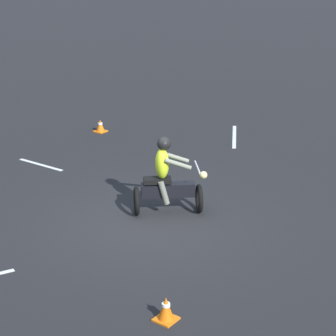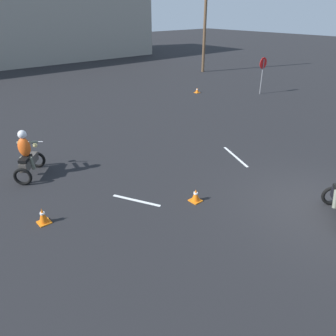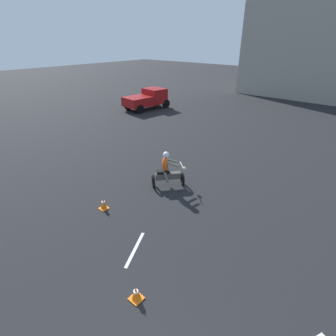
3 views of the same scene
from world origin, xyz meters
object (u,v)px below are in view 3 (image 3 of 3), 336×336
Objects in this scene: traffic_cone_mid_center at (103,204)px; traffic_cone_far_center at (136,294)px; motorcycle_rider_background at (167,172)px; utility_pole_far at (327,44)px; pickup_truck at (147,99)px.

traffic_cone_mid_center reaches higher than traffic_cone_far_center.
motorcycle_rider_background reaches higher than traffic_cone_far_center.
utility_pole_far reaches higher than traffic_cone_far_center.
utility_pole_far is at bearing 96.46° from traffic_cone_far_center.
traffic_cone_far_center is (3.83, -1.86, -0.03)m from traffic_cone_mid_center.
utility_pole_far is at bearing 88.98° from traffic_cone_mid_center.
pickup_truck is 0.41× the size of utility_pole_far.
pickup_truck is at bearing 133.97° from traffic_cone_far_center.
traffic_cone_far_center is 30.09m from utility_pole_far.
traffic_cone_mid_center is 4.26m from traffic_cone_far_center.
pickup_truck is at bearing 128.68° from traffic_cone_mid_center.
motorcycle_rider_background is 0.16× the size of utility_pole_far.
utility_pole_far is (-0.24, 24.70, 4.58)m from motorcycle_rider_background.
traffic_cone_far_center is 0.04× the size of utility_pole_far.
traffic_cone_far_center is at bearing -83.54° from utility_pole_far.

